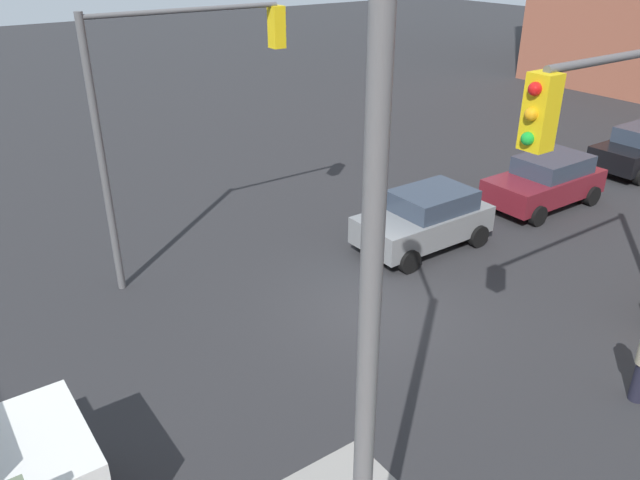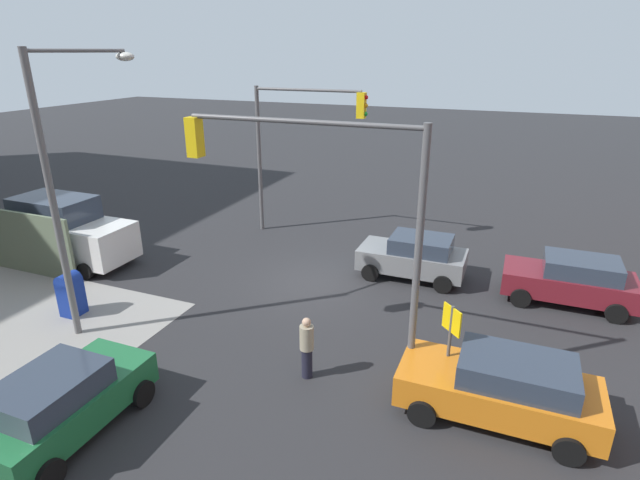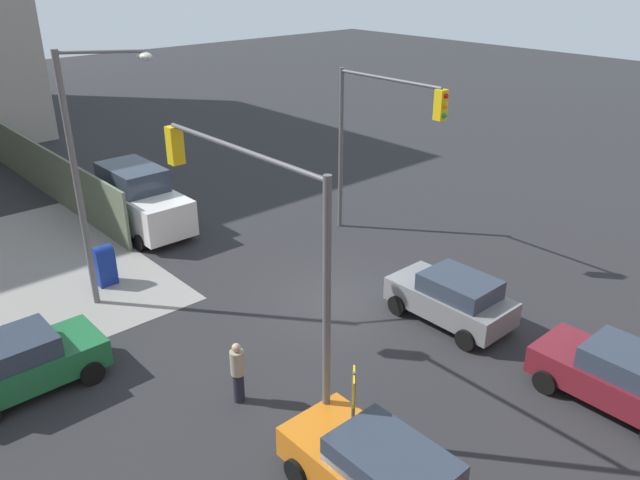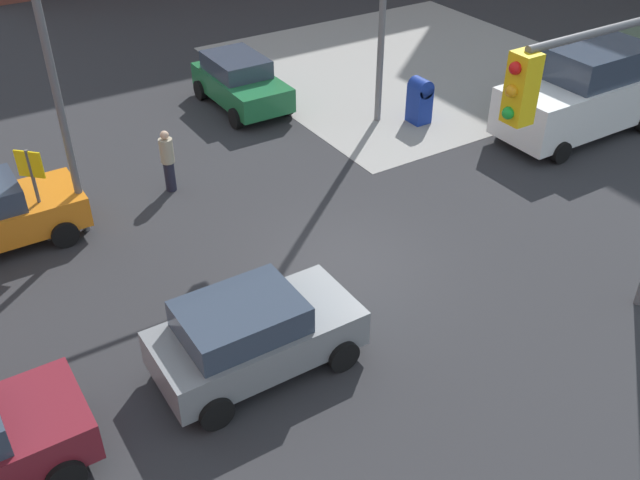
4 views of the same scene
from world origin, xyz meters
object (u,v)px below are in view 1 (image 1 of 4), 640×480
Objects in this scene: street_lamp_corner at (364,311)px; sedan_gray at (425,219)px; traffic_signal_se_corner at (176,92)px; sedan_maroon at (546,181)px.

sedan_gray is at bearing -138.29° from street_lamp_corner.
street_lamp_corner is at bearing 76.37° from traffic_signal_se_corner.
traffic_signal_se_corner reaches higher than sedan_gray.
street_lamp_corner is 2.09× the size of sedan_gray.
sedan_maroon is at bearing 166.16° from traffic_signal_se_corner.
traffic_signal_se_corner is 11.98m from sedan_maroon.
street_lamp_corner reaches higher than traffic_signal_se_corner.
sedan_maroon is (-11.04, 2.72, -3.76)m from traffic_signal_se_corner.
sedan_gray is (-5.82, 2.65, -3.77)m from traffic_signal_se_corner.
street_lamp_corner reaches higher than sedan_gray.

